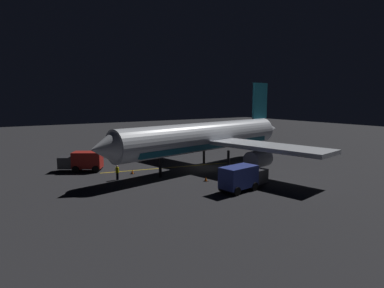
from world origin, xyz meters
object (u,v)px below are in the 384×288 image
at_px(catering_truck, 242,178).
at_px(traffic_cone_under_wing, 132,172).
at_px(traffic_cone_near_left, 117,168).
at_px(traffic_cone_near_right, 206,179).
at_px(baggage_truck, 83,162).
at_px(ground_crew_worker, 117,172).
at_px(airliner, 207,138).

relative_size(catering_truck, traffic_cone_under_wing, 10.96).
height_order(traffic_cone_near_left, traffic_cone_near_right, same).
xyz_separation_m(catering_truck, traffic_cone_near_right, (5.13, 1.00, -1.07)).
bearing_deg(baggage_truck, traffic_cone_near_right, -141.83).
distance_m(ground_crew_worker, traffic_cone_under_wing, 3.42).
xyz_separation_m(airliner, catering_truck, (-11.44, 3.70, -2.85)).
height_order(ground_crew_worker, traffic_cone_under_wing, ground_crew_worker).
relative_size(airliner, catering_truck, 5.81).
bearing_deg(traffic_cone_near_left, traffic_cone_near_right, -150.78).
height_order(traffic_cone_near_right, traffic_cone_under_wing, same).
bearing_deg(traffic_cone_near_right, traffic_cone_near_left, 29.22).
xyz_separation_m(traffic_cone_near_left, traffic_cone_near_right, (-11.53, -6.45, 0.00)).
distance_m(airliner, ground_crew_worker, 13.48).
distance_m(catering_truck, traffic_cone_near_left, 18.28).
height_order(ground_crew_worker, traffic_cone_near_left, ground_crew_worker).
relative_size(catering_truck, traffic_cone_near_left, 10.96).
bearing_deg(catering_truck, traffic_cone_near_right, 11.03).
bearing_deg(traffic_cone_near_left, traffic_cone_under_wing, -166.26).
height_order(airliner, catering_truck, airliner).
height_order(baggage_truck, traffic_cone_near_left, baggage_truck).
bearing_deg(baggage_truck, catering_truck, -148.15).
bearing_deg(catering_truck, baggage_truck, 31.85).
distance_m(airliner, baggage_truck, 16.91).
bearing_deg(traffic_cone_near_right, traffic_cone_under_wing, 34.40).
relative_size(airliner, baggage_truck, 6.11).
xyz_separation_m(ground_crew_worker, traffic_cone_near_left, (5.26, -1.92, -0.64)).
bearing_deg(traffic_cone_under_wing, ground_crew_worker, 126.08).
relative_size(airliner, ground_crew_worker, 20.15).
height_order(airliner, traffic_cone_under_wing, airliner).
bearing_deg(baggage_truck, ground_crew_worker, -163.57).
height_order(airliner, traffic_cone_near_left, airliner).
bearing_deg(ground_crew_worker, traffic_cone_near_left, -20.02).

